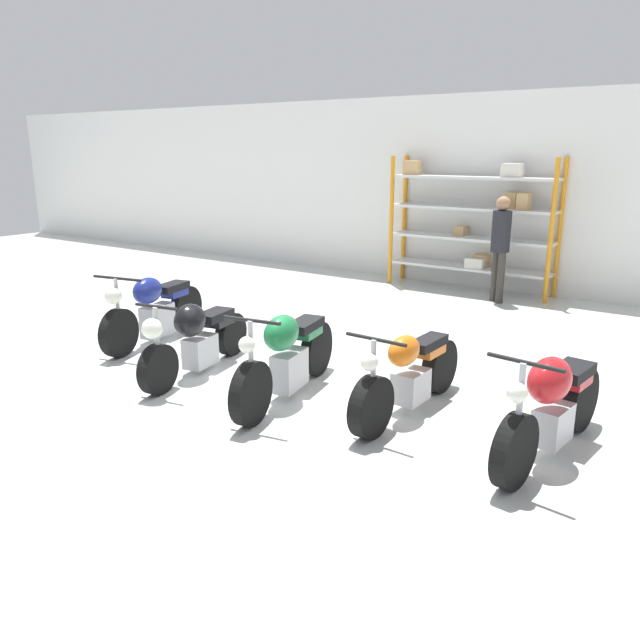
% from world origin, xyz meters
% --- Properties ---
extents(ground_plane, '(30.00, 30.00, 0.00)m').
position_xyz_m(ground_plane, '(0.00, 0.00, 0.00)').
color(ground_plane, silver).
extents(back_wall, '(30.00, 0.08, 3.60)m').
position_xyz_m(back_wall, '(0.00, 6.28, 1.80)').
color(back_wall, white).
rests_on(back_wall, ground_plane).
extents(shelving_rack, '(3.14, 0.63, 2.47)m').
position_xyz_m(shelving_rack, '(-0.33, 5.92, 1.32)').
color(shelving_rack, orange).
rests_on(shelving_rack, ground_plane).
extents(motorcycle_blue, '(0.77, 2.11, 1.04)m').
position_xyz_m(motorcycle_blue, '(-2.71, 0.29, 0.46)').
color(motorcycle_blue, black).
rests_on(motorcycle_blue, ground_plane).
extents(motorcycle_black, '(0.64, 2.03, 0.99)m').
position_xyz_m(motorcycle_black, '(-1.30, -0.31, 0.44)').
color(motorcycle_black, black).
rests_on(motorcycle_black, ground_plane).
extents(motorcycle_green, '(0.69, 2.17, 1.06)m').
position_xyz_m(motorcycle_green, '(0.04, -0.28, 0.47)').
color(motorcycle_green, black).
rests_on(motorcycle_green, ground_plane).
extents(motorcycle_orange, '(0.63, 2.02, 0.96)m').
position_xyz_m(motorcycle_orange, '(1.31, 0.08, 0.41)').
color(motorcycle_orange, black).
rests_on(motorcycle_orange, ground_plane).
extents(motorcycle_red, '(0.62, 2.03, 1.05)m').
position_xyz_m(motorcycle_red, '(2.74, -0.08, 0.48)').
color(motorcycle_red, black).
rests_on(motorcycle_red, ground_plane).
extents(person_browsing, '(0.45, 0.45, 1.83)m').
position_xyz_m(person_browsing, '(0.43, 5.26, 1.09)').
color(person_browsing, '#38332D').
rests_on(person_browsing, ground_plane).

